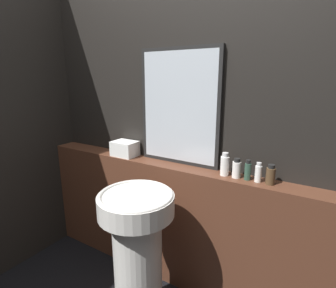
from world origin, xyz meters
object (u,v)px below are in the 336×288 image
pedestal_sink (138,250)px  shampoo_bottle (225,165)px  mirror (179,108)px  body_wash_bottle (258,173)px  hand_soap_bottle (271,175)px  conditioner_bottle (237,169)px  lotion_bottle (248,171)px  towel_stack (125,149)px

pedestal_sink → shampoo_bottle: size_ratio=5.97×
pedestal_sink → mirror: bearing=90.4°
mirror → shampoo_bottle: bearing=-10.2°
body_wash_bottle → hand_soap_bottle: size_ratio=1.00×
pedestal_sink → shampoo_bottle: (0.37, 0.44, 0.49)m
pedestal_sink → conditioner_bottle: (0.45, 0.44, 0.48)m
conditioner_bottle → body_wash_bottle: (0.13, 0.00, -0.00)m
hand_soap_bottle → lotion_bottle: bearing=180.0°
conditioner_bottle → body_wash_bottle: bearing=0.0°
lotion_bottle → conditioner_bottle: bearing=-180.0°
lotion_bottle → hand_soap_bottle: bearing=-0.0°
pedestal_sink → mirror: (-0.00, 0.51, 0.82)m
conditioner_bottle → hand_soap_bottle: (0.20, 0.00, -0.00)m
lotion_bottle → shampoo_bottle: bearing=-180.0°
pedestal_sink → body_wash_bottle: size_ratio=7.40×
conditioner_bottle → body_wash_bottle: size_ratio=1.03×
mirror → shampoo_bottle: mirror is taller
body_wash_bottle → lotion_bottle: bearing=180.0°
pedestal_sink → towel_stack: towel_stack is taller
body_wash_bottle → hand_soap_bottle: bearing=0.0°
pedestal_sink → hand_soap_bottle: 0.92m
shampoo_bottle → conditioner_bottle: bearing=0.0°
pedestal_sink → body_wash_bottle: 0.87m
body_wash_bottle → hand_soap_bottle: same height
shampoo_bottle → lotion_bottle: shampoo_bottle is taller
mirror → lotion_bottle: 0.63m
conditioner_bottle → mirror: bearing=171.5°
mirror → shampoo_bottle: size_ratio=5.40×
shampoo_bottle → conditioner_bottle: 0.08m
lotion_bottle → body_wash_bottle: bearing=-0.0°
pedestal_sink → hand_soap_bottle: bearing=34.4°
shampoo_bottle → lotion_bottle: size_ratio=1.18×
shampoo_bottle → pedestal_sink: bearing=-129.8°
pedestal_sink → towel_stack: bearing=135.8°
lotion_bottle → pedestal_sink: bearing=-139.3°
mirror → lotion_bottle: size_ratio=6.36×
conditioner_bottle → lotion_bottle: bearing=0.0°
lotion_bottle → towel_stack: bearing=-180.0°
lotion_bottle → body_wash_bottle: 0.06m
shampoo_bottle → lotion_bottle: (0.15, 0.00, -0.01)m
conditioner_bottle → lotion_bottle: lotion_bottle is taller
pedestal_sink → shampoo_bottle: shampoo_bottle is taller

